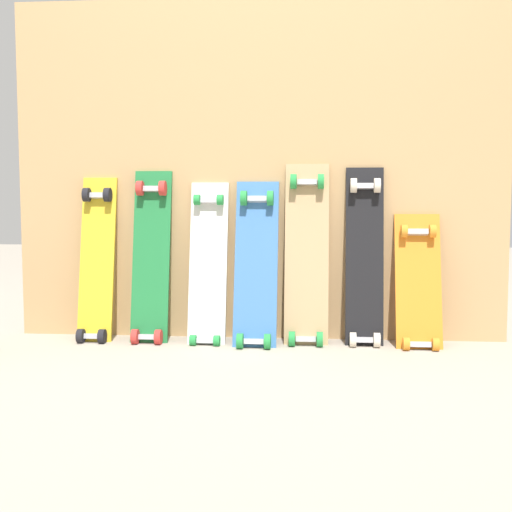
{
  "coord_description": "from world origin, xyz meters",
  "views": [
    {
      "loc": [
        0.28,
        -3.24,
        0.69
      ],
      "look_at": [
        0.0,
        -0.07,
        0.41
      ],
      "focal_mm": 48.68,
      "sensor_mm": 36.0,
      "label": 1
    }
  ],
  "objects": [
    {
      "name": "skateboard_orange",
      "position": [
        0.74,
        -0.06,
        0.27
      ],
      "size": [
        0.21,
        0.25,
        0.67
      ],
      "color": "orange",
      "rests_on": "ground"
    },
    {
      "name": "skateboard_green",
      "position": [
        -0.5,
        -0.05,
        0.37
      ],
      "size": [
        0.18,
        0.23,
        0.86
      ],
      "color": "#1E7238",
      "rests_on": "ground"
    },
    {
      "name": "skateboard_black",
      "position": [
        0.5,
        -0.03,
        0.38
      ],
      "size": [
        0.17,
        0.2,
        0.88
      ],
      "color": "black",
      "rests_on": "ground"
    },
    {
      "name": "ground_plane",
      "position": [
        0.0,
        0.0,
        0.0
      ],
      "size": [
        12.0,
        12.0,
        0.0
      ],
      "primitive_type": "plane",
      "color": "#A89E8E"
    },
    {
      "name": "skateboard_natural",
      "position": [
        0.23,
        -0.04,
        0.39
      ],
      "size": [
        0.2,
        0.21,
        0.9
      ],
      "color": "tan",
      "rests_on": "ground"
    },
    {
      "name": "skateboard_blue",
      "position": [
        0.0,
        -0.08,
        0.34
      ],
      "size": [
        0.2,
        0.28,
        0.82
      ],
      "color": "#386BAD",
      "rests_on": "ground"
    },
    {
      "name": "skateboard_yellow",
      "position": [
        -0.76,
        -0.05,
        0.35
      ],
      "size": [
        0.16,
        0.23,
        0.83
      ],
      "color": "gold",
      "rests_on": "ground"
    },
    {
      "name": "plywood_wall_panel",
      "position": [
        0.0,
        0.07,
        0.8
      ],
      "size": [
        2.34,
        0.04,
        1.61
      ],
      "primitive_type": "cube",
      "color": "tan",
      "rests_on": "ground"
    },
    {
      "name": "skateboard_white",
      "position": [
        -0.23,
        -0.05,
        0.34
      ],
      "size": [
        0.18,
        0.23,
        0.82
      ],
      "color": "silver",
      "rests_on": "ground"
    }
  ]
}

